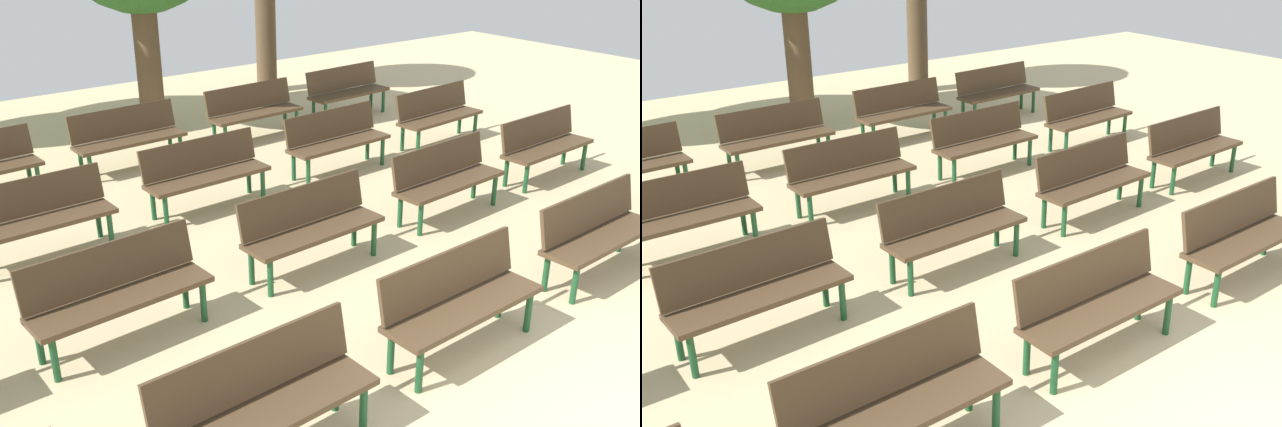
% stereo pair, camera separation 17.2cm
% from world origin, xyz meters
% --- Properties ---
extents(bench_r0_c1, '(1.61, 0.52, 0.87)m').
position_xyz_m(bench_r0_c1, '(-2.14, 1.48, 0.50)').
color(bench_r0_c1, '#4C3823').
rests_on(bench_r0_c1, ground_plane).
extents(bench_r0_c2, '(1.61, 0.52, 0.87)m').
position_xyz_m(bench_r0_c2, '(-0.09, 1.60, 0.50)').
color(bench_r0_c2, '#4C3823').
rests_on(bench_r0_c2, ground_plane).
extents(bench_r0_c3, '(1.62, 0.54, 0.87)m').
position_xyz_m(bench_r0_c3, '(2.06, 1.68, 0.50)').
color(bench_r0_c3, '#4C3823').
rests_on(bench_r0_c3, ground_plane).
extents(bench_r1_c1, '(1.63, 0.58, 0.87)m').
position_xyz_m(bench_r1_c1, '(-2.32, 3.50, 0.50)').
color(bench_r1_c1, '#4C3823').
rests_on(bench_r1_c1, ground_plane).
extents(bench_r1_c2, '(1.62, 0.55, 0.87)m').
position_xyz_m(bench_r1_c2, '(-0.17, 3.58, 0.50)').
color(bench_r1_c2, '#4C3823').
rests_on(bench_r1_c2, ground_plane).
extents(bench_r1_c3, '(1.63, 0.58, 0.87)m').
position_xyz_m(bench_r1_c3, '(1.99, 3.71, 0.50)').
color(bench_r1_c3, '#4C3823').
rests_on(bench_r1_c3, ground_plane).
extents(bench_r1_c4, '(1.62, 0.56, 0.87)m').
position_xyz_m(bench_r1_c4, '(4.05, 3.80, 0.50)').
color(bench_r1_c4, '#4C3823').
rests_on(bench_r1_c4, ground_plane).
extents(bench_r2_c1, '(1.62, 0.54, 0.87)m').
position_xyz_m(bench_r2_c1, '(-2.35, 5.55, 0.50)').
color(bench_r2_c1, '#4C3823').
rests_on(bench_r2_c1, ground_plane).
extents(bench_r2_c2, '(1.61, 0.53, 0.87)m').
position_xyz_m(bench_r2_c2, '(-0.23, 5.68, 0.50)').
color(bench_r2_c2, '#4C3823').
rests_on(bench_r2_c2, ground_plane).
extents(bench_r2_c3, '(1.62, 0.54, 0.87)m').
position_xyz_m(bench_r2_c3, '(1.91, 5.74, 0.50)').
color(bench_r2_c3, '#4C3823').
rests_on(bench_r2_c3, ground_plane).
extents(bench_r2_c4, '(1.63, 0.59, 0.87)m').
position_xyz_m(bench_r2_c4, '(4.00, 5.79, 0.50)').
color(bench_r2_c4, '#4C3823').
rests_on(bench_r2_c4, ground_plane).
extents(bench_r3_c2, '(1.62, 0.54, 0.87)m').
position_xyz_m(bench_r3_c2, '(-0.37, 7.66, 0.50)').
color(bench_r3_c2, '#4C3823').
rests_on(bench_r3_c2, ground_plane).
extents(bench_r3_c3, '(1.62, 0.54, 0.87)m').
position_xyz_m(bench_r3_c3, '(1.82, 7.76, 0.50)').
color(bench_r3_c3, '#4C3823').
rests_on(bench_r3_c3, ground_plane).
extents(bench_r3_c4, '(1.62, 0.56, 0.87)m').
position_xyz_m(bench_r3_c4, '(3.87, 7.89, 0.50)').
color(bench_r3_c4, '#4C3823').
rests_on(bench_r3_c4, ground_plane).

